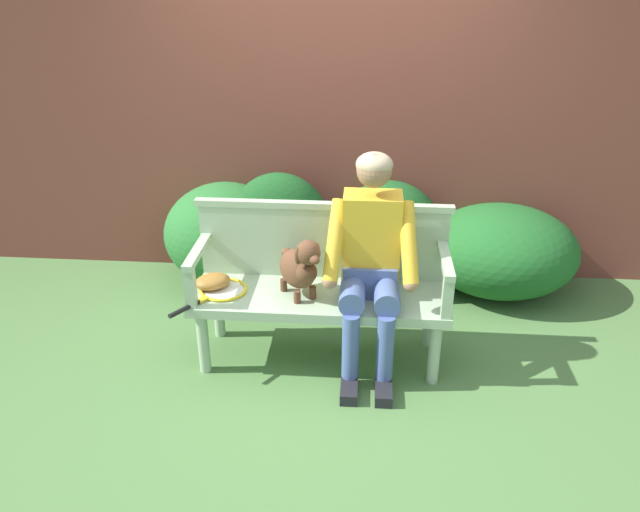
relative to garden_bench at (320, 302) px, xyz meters
name	(u,v)px	position (x,y,z in m)	size (l,w,h in m)	color
ground_plane	(320,356)	(0.00, 0.00, -0.40)	(40.00, 40.00, 0.00)	#4C753D
brick_garden_fence	(334,137)	(0.00, 1.40, 0.66)	(8.00, 0.30, 2.12)	brown
hedge_bush_mid_right	(280,227)	(-0.39, 1.06, 0.03)	(0.79, 0.50, 0.87)	#194C1E
hedge_bush_mid_left	(501,250)	(1.28, 0.99, -0.07)	(1.14, 0.97, 0.67)	#1E5B23
hedge_bush_far_left	(225,233)	(-0.82, 1.03, -0.02)	(0.93, 0.93, 0.77)	#286B2D
hedge_bush_far_right	(388,234)	(0.43, 1.05, 0.01)	(0.82, 0.73, 0.82)	#194C1E
garden_bench	(320,302)	(0.00, 0.00, 0.00)	(1.55, 0.53, 0.47)	#9EB793
bench_backrest	(323,239)	(0.00, 0.23, 0.32)	(1.59, 0.06, 0.50)	#9EB793
bench_armrest_left_end	(195,265)	(-0.73, -0.09, 0.27)	(0.06, 0.53, 0.28)	#9EB793
bench_armrest_right_end	(446,275)	(0.73, -0.09, 0.27)	(0.06, 0.53, 0.28)	#9EB793
person_seated	(371,256)	(0.30, -0.02, 0.33)	(0.56, 0.66, 1.34)	black
dog_on_bench	(300,267)	(-0.11, -0.05, 0.26)	(0.32, 0.38, 0.40)	brown
tennis_racket	(220,291)	(-0.61, -0.05, 0.07)	(0.45, 0.55, 0.03)	yellow
baseball_glove	(213,281)	(-0.66, 0.01, 0.11)	(0.22, 0.17, 0.09)	#9E6B2D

